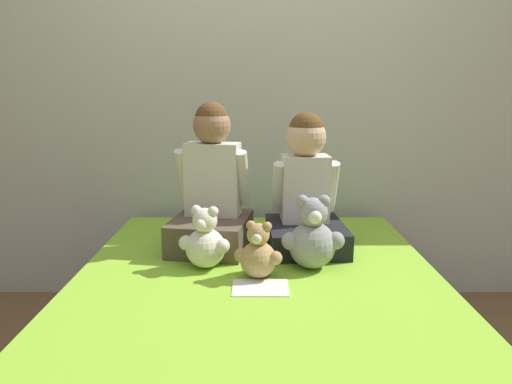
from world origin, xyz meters
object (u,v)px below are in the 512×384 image
child_on_left (210,193)px  sign_card (259,288)px  child_on_right (304,194)px  teddy_bear_held_by_left_child (203,242)px  teddy_bear_between_children (257,254)px  teddy_bear_held_by_right_child (311,238)px  bed (256,347)px

child_on_left → sign_card: size_ratio=3.20×
child_on_right → teddy_bear_held_by_left_child: bearing=-152.0°
child_on_right → sign_card: bearing=-117.4°
teddy_bear_between_children → teddy_bear_held_by_left_child: bearing=168.0°
teddy_bear_held_by_left_child → teddy_bear_held_by_right_child: bearing=14.2°
bed → child_on_left: size_ratio=2.84×
child_on_right → teddy_bear_held_by_left_child: child_on_right is taller
teddy_bear_held_by_left_child → teddy_bear_held_by_right_child: 0.44m
teddy_bear_held_by_right_child → teddy_bear_between_children: teddy_bear_held_by_right_child is taller
teddy_bear_held_by_left_child → sign_card: teddy_bear_held_by_left_child is taller
bed → child_on_right: size_ratio=3.05×
teddy_bear_held_by_right_child → teddy_bear_between_children: (-0.22, -0.10, -0.03)m
child_on_right → teddy_bear_held_by_left_child: (-0.44, -0.27, -0.14)m
teddy_bear_held_by_right_child → sign_card: 0.32m
bed → sign_card: (0.01, -0.02, 0.26)m
child_on_right → teddy_bear_held_by_right_child: (0.00, -0.27, -0.12)m
child_on_right → teddy_bear_between_children: (-0.22, -0.37, -0.16)m
child_on_right → child_on_left: bearing=177.4°
bed → sign_card: sign_card is taller
child_on_right → teddy_bear_held_by_left_child: size_ratio=2.38×
child_on_right → teddy_bear_held_by_right_child: bearing=-92.8°
teddy_bear_between_children → sign_card: teddy_bear_between_children is taller
teddy_bear_held_by_left_child → sign_card: (0.23, -0.21, -0.11)m
child_on_left → teddy_bear_between_children: child_on_left is taller
teddy_bear_held_by_right_child → child_on_right: bearing=88.6°
teddy_bear_held_by_left_child → sign_card: 0.33m
bed → teddy_bear_held_by_right_child: size_ratio=6.17×
bed → teddy_bear_between_children: bearing=88.4°
child_on_right → bed: bearing=-119.1°
teddy_bear_held_by_right_child → teddy_bear_between_children: bearing=-157.7°
sign_card → child_on_right: bearing=65.9°
bed → teddy_bear_held_by_right_child: bearing=39.7°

